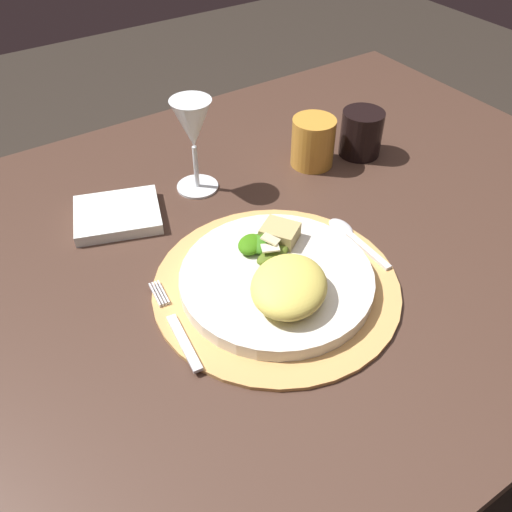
# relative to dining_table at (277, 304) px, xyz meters

# --- Properties ---
(ground_plane) EXTENTS (6.00, 6.00, 0.00)m
(ground_plane) POSITION_rel_dining_table_xyz_m (0.00, 0.00, -0.58)
(ground_plane) COLOR #2D251F
(dining_table) EXTENTS (1.21, 0.90, 0.75)m
(dining_table) POSITION_rel_dining_table_xyz_m (0.00, 0.00, 0.00)
(dining_table) COLOR #442D23
(dining_table) RESTS_ON ground
(placemat) EXTENTS (0.33, 0.33, 0.01)m
(placemat) POSITION_rel_dining_table_xyz_m (-0.07, -0.10, 0.17)
(placemat) COLOR tan
(placemat) RESTS_ON dining_table
(dinner_plate) EXTENTS (0.26, 0.26, 0.02)m
(dinner_plate) POSITION_rel_dining_table_xyz_m (-0.07, -0.10, 0.18)
(dinner_plate) COLOR silver
(dinner_plate) RESTS_ON placemat
(pasta_serving) EXTENTS (0.15, 0.15, 0.04)m
(pasta_serving) POSITION_rel_dining_table_xyz_m (-0.09, -0.14, 0.21)
(pasta_serving) COLOR #E1CC58
(pasta_serving) RESTS_ON dinner_plate
(salad_greens) EXTENTS (0.08, 0.07, 0.03)m
(salad_greens) POSITION_rel_dining_table_xyz_m (-0.06, -0.05, 0.20)
(salad_greens) COLOR #387710
(salad_greens) RESTS_ON dinner_plate
(bread_piece) EXTENTS (0.06, 0.06, 0.02)m
(bread_piece) POSITION_rel_dining_table_xyz_m (-0.03, -0.04, 0.20)
(bread_piece) COLOR tan
(bread_piece) RESTS_ON dinner_plate
(fork) EXTENTS (0.03, 0.16, 0.00)m
(fork) POSITION_rel_dining_table_xyz_m (-0.22, -0.09, 0.17)
(fork) COLOR silver
(fork) RESTS_ON placemat
(spoon) EXTENTS (0.03, 0.13, 0.01)m
(spoon) POSITION_rel_dining_table_xyz_m (0.08, -0.07, 0.17)
(spoon) COLOR silver
(spoon) RESTS_ON placemat
(napkin) EXTENTS (0.16, 0.15, 0.02)m
(napkin) POSITION_rel_dining_table_xyz_m (-0.20, 0.16, 0.18)
(napkin) COLOR white
(napkin) RESTS_ON dining_table
(wine_glass) EXTENTS (0.07, 0.07, 0.16)m
(wine_glass) POSITION_rel_dining_table_xyz_m (-0.05, 0.17, 0.28)
(wine_glass) COLOR silver
(wine_glass) RESTS_ON dining_table
(amber_tumbler) EXTENTS (0.08, 0.08, 0.09)m
(amber_tumbler) POSITION_rel_dining_table_xyz_m (0.16, 0.12, 0.21)
(amber_tumbler) COLOR gold
(amber_tumbler) RESTS_ON dining_table
(dark_tumbler) EXTENTS (0.07, 0.07, 0.08)m
(dark_tumbler) POSITION_rel_dining_table_xyz_m (0.25, 0.10, 0.21)
(dark_tumbler) COLOR black
(dark_tumbler) RESTS_ON dining_table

